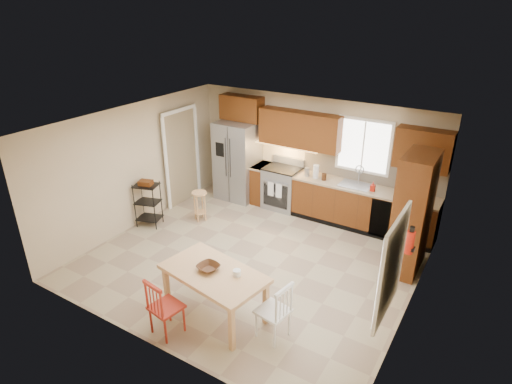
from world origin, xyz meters
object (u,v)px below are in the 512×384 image
at_px(range_stove, 282,188).
at_px(chair_red, 166,306).
at_px(soap_bottle, 373,187).
at_px(table_jar, 237,274).
at_px(refrigerator, 238,161).
at_px(chair_white, 273,310).
at_px(bar_stool, 200,206).
at_px(table_bowl, 208,270).
at_px(fire_extinguisher, 410,242).
at_px(pantry, 412,214).
at_px(utility_cart, 148,204).
at_px(dining_table, 215,294).

distance_m(range_stove, chair_red, 4.41).
height_order(soap_bottle, table_jar, soap_bottle).
bearing_deg(refrigerator, chair_white, -50.43).
bearing_deg(refrigerator, range_stove, 2.99).
bearing_deg(chair_white, bar_stool, 63.38).
xyz_separation_m(chair_red, table_bowl, (0.25, 0.65, 0.31)).
bearing_deg(table_jar, fire_extinguisher, 39.16).
distance_m(range_stove, pantry, 3.19).
distance_m(refrigerator, table_bowl, 4.15).
height_order(bar_stool, utility_cart, utility_cart).
distance_m(soap_bottle, fire_extinguisher, 2.27).
bearing_deg(utility_cart, bar_stool, 25.60).
distance_m(refrigerator, range_stove, 1.24).
bearing_deg(table_bowl, bar_stool, 131.13).
height_order(range_stove, bar_stool, range_stove).
relative_size(dining_table, bar_stool, 2.36).
distance_m(chair_white, table_bowl, 1.09).
bearing_deg(pantry, soap_bottle, 136.55).
bearing_deg(fire_extinguisher, range_stove, 147.38).
xyz_separation_m(pantry, chair_white, (-1.14, -2.69, -0.60)).
distance_m(table_bowl, utility_cart, 3.16).
xyz_separation_m(table_jar, utility_cart, (-3.17, 1.44, -0.31)).
height_order(chair_white, utility_cart, utility_cart).
bearing_deg(table_jar, bar_stool, 137.99).
bearing_deg(bar_stool, fire_extinguisher, -15.06).
bearing_deg(chair_white, chair_red, 127.89).
bearing_deg(soap_bottle, pantry, -43.45).
relative_size(chair_red, table_bowl, 2.90).
height_order(refrigerator, range_stove, refrigerator).
distance_m(refrigerator, chair_red, 4.66).
bearing_deg(dining_table, pantry, 62.23).
bearing_deg(refrigerator, fire_extinguisher, -24.52).
bearing_deg(fire_extinguisher, bar_stool, 172.53).
xyz_separation_m(chair_red, chair_white, (1.30, 0.70, 0.00)).
bearing_deg(dining_table, fire_extinguisher, 45.99).
bearing_deg(refrigerator, pantry, -12.62).
bearing_deg(soap_bottle, bar_stool, -156.79).
xyz_separation_m(fire_extinguisher, utility_cart, (-5.13, -0.15, -0.63)).
bearing_deg(pantry, dining_table, -127.37).
bearing_deg(bar_stool, dining_table, -55.12).
height_order(refrigerator, table_jar, refrigerator).
xyz_separation_m(range_stove, bar_stool, (-1.18, -1.46, -0.14)).
bearing_deg(chair_red, dining_table, 71.29).
height_order(table_jar, bar_stool, table_jar).
bearing_deg(chair_white, table_jar, 95.37).
bearing_deg(chair_white, pantry, -13.42).
xyz_separation_m(range_stove, chair_white, (1.84, -3.67, -0.01)).
bearing_deg(utility_cart, fire_extinguisher, -16.01).
bearing_deg(fire_extinguisher, soap_bottle, 120.53).
height_order(fire_extinguisher, table_bowl, fire_extinguisher).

